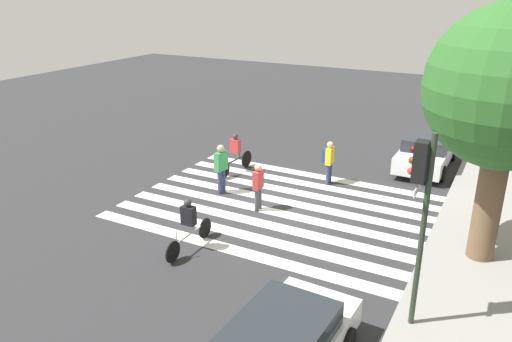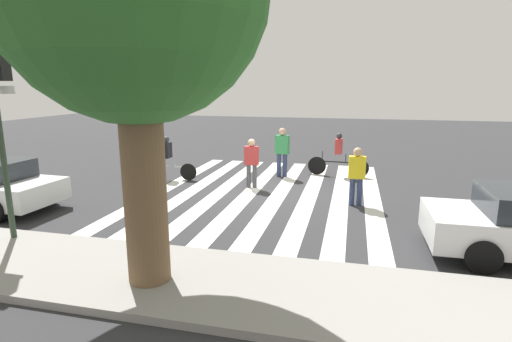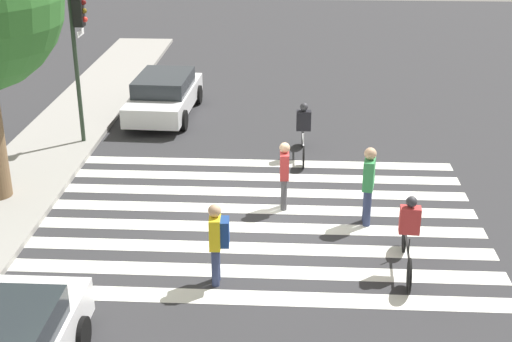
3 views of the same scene
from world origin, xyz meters
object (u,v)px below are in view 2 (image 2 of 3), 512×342
object	(u,v)px
pedestrian_adult_blue_shirt	(282,149)
cyclist_far_lane	(167,156)
traffic_light	(0,97)
pedestrian_adult_yellow_jacket	(252,160)
cyclist_mid_street	(338,153)
pedestrian_adult_tall_backpack	(357,172)

from	to	relation	value
pedestrian_adult_blue_shirt	cyclist_far_lane	distance (m)	4.24
traffic_light	pedestrian_adult_yellow_jacket	xyz separation A→B (m)	(-3.87, -5.78, -2.23)
cyclist_far_lane	cyclist_mid_street	xyz separation A→B (m)	(-6.04, -2.02, 0.01)
traffic_light	pedestrian_adult_tall_backpack	bearing A→B (deg)	-147.88
pedestrian_adult_tall_backpack	pedestrian_adult_blue_shirt	bearing A→B (deg)	-51.62
traffic_light	cyclist_far_lane	distance (m)	6.69
cyclist_far_lane	traffic_light	bearing A→B (deg)	84.18
pedestrian_adult_blue_shirt	pedestrian_adult_tall_backpack	xyz separation A→B (m)	(-2.70, 3.10, -0.05)
pedestrian_adult_yellow_jacket	pedestrian_adult_blue_shirt	xyz separation A→B (m)	(-0.70, -1.88, 0.10)
pedestrian_adult_yellow_jacket	traffic_light	bearing A→B (deg)	54.53
pedestrian_adult_tall_backpack	cyclist_far_lane	world-z (taller)	pedestrian_adult_tall_backpack
pedestrian_adult_tall_backpack	cyclist_mid_street	xyz separation A→B (m)	(0.66, -3.71, -0.12)
pedestrian_adult_yellow_jacket	pedestrian_adult_tall_backpack	bearing A→B (deg)	158.67
pedestrian_adult_blue_shirt	pedestrian_adult_tall_backpack	size ratio (longest dim) A/B	1.09
pedestrian_adult_blue_shirt	cyclist_far_lane	world-z (taller)	pedestrian_adult_blue_shirt
traffic_light	cyclist_far_lane	bearing A→B (deg)	-95.22
pedestrian_adult_tall_backpack	cyclist_mid_street	distance (m)	3.77
traffic_light	pedestrian_adult_blue_shirt	size ratio (longest dim) A/B	2.46
pedestrian_adult_tall_backpack	cyclist_far_lane	bearing A→B (deg)	-16.88
pedestrian_adult_blue_shirt	pedestrian_adult_tall_backpack	distance (m)	4.11
pedestrian_adult_yellow_jacket	pedestrian_adult_blue_shirt	distance (m)	2.01
traffic_light	cyclist_far_lane	world-z (taller)	traffic_light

